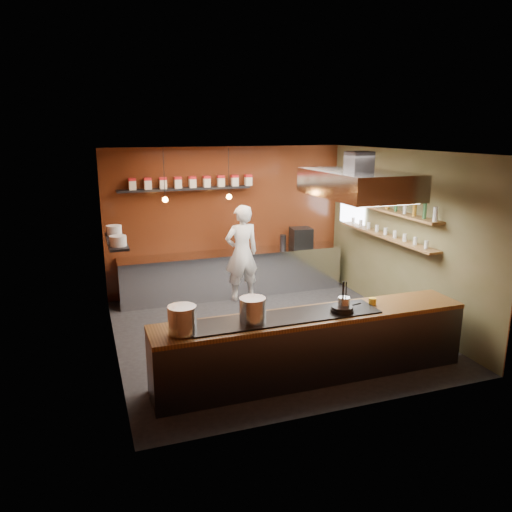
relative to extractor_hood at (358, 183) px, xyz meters
name	(u,v)px	position (x,y,z in m)	size (l,w,h in m)	color
floor	(270,333)	(-1.30, 0.40, -2.51)	(5.00, 5.00, 0.00)	black
back_wall	(228,220)	(-1.30, 2.90, -1.01)	(5.00, 5.00, 0.00)	#3E180B
left_wall	(110,259)	(-3.80, 0.40, -1.01)	(5.00, 5.00, 0.00)	#3E180B
right_wall	(403,236)	(1.20, 0.40, -1.01)	(5.00, 5.00, 0.00)	brown
ceiling	(272,151)	(-1.30, 0.40, 0.49)	(5.00, 5.00, 0.00)	silver
window_pane	(353,201)	(1.15, 2.10, -0.61)	(1.00, 1.00, 0.00)	white
prep_counter	(233,273)	(-1.30, 2.57, -2.06)	(4.60, 0.65, 0.90)	silver
pass_counter	(312,345)	(-1.30, -1.20, -2.04)	(4.40, 0.72, 0.94)	#38383D
tin_shelf	(185,189)	(-2.20, 2.76, -0.31)	(2.60, 0.26, 0.04)	black
plate_shelf	(116,241)	(-3.64, 1.40, -0.96)	(0.30, 1.40, 0.04)	black
bottle_shelf_upper	(387,210)	(1.04, 0.70, -0.59)	(0.26, 2.80, 0.04)	brown
bottle_shelf_lower	(385,236)	(1.04, 0.70, -1.06)	(0.26, 2.80, 0.04)	brown
extractor_hood	(358,183)	(0.00, 0.00, 0.00)	(1.20, 2.00, 0.72)	#38383D
pendant_left	(165,197)	(-2.70, 2.10, -0.35)	(0.10, 0.10, 0.95)	black
pendant_right	(229,194)	(-1.50, 2.10, -0.35)	(0.10, 0.10, 0.95)	black
storage_tins	(192,182)	(-2.05, 2.76, -0.17)	(2.43, 0.13, 0.22)	beige
plate_stacks	(116,235)	(-3.64, 1.40, -0.86)	(0.26, 1.16, 0.16)	silver
bottles	(387,203)	(1.04, 0.70, -0.45)	(0.06, 2.66, 0.24)	silver
wine_glasses	(386,231)	(1.04, 0.70, -0.97)	(0.07, 2.37, 0.13)	silver
stockpot_large	(182,320)	(-3.09, -1.29, -1.40)	(0.35, 0.35, 0.34)	#BABCC2
stockpot_small	(253,310)	(-2.18, -1.23, -1.41)	(0.34, 0.34, 0.32)	silver
utensil_crock	(344,304)	(-0.90, -1.29, -1.46)	(0.16, 0.16, 0.20)	silver
frying_pan	(342,309)	(-0.91, -1.29, -1.53)	(0.48, 0.31, 0.08)	black
butter_jar	(372,301)	(-0.35, -1.14, -1.54)	(0.11, 0.11, 0.10)	gold
espresso_machine	(301,238)	(0.18, 2.49, -1.39)	(0.42, 0.40, 0.42)	black
chef	(242,253)	(-1.21, 2.24, -1.55)	(0.70, 0.46, 1.91)	white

